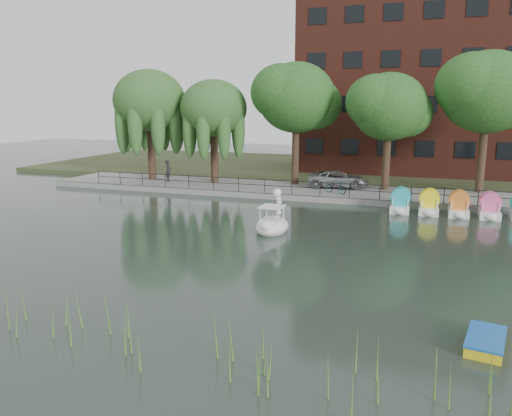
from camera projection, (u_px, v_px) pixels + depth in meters
The scene contains 18 objects.
ground_plane at pixel (217, 252), 22.79m from camera, with size 120.00×120.00×0.00m, color #36413B.
promenade at pixel (301, 191), 37.57m from camera, with size 40.00×6.00×0.40m, color gray.
kerb at pixel (291, 198), 34.83m from camera, with size 40.00×0.25×0.40m, color gray.
land_strip at pixel (334, 169), 50.54m from camera, with size 60.00×22.00×0.36m, color #47512D.
railing at pixel (292, 184), 34.83m from camera, with size 32.00×0.05×1.00m.
apartment_building at pixel (412, 74), 46.41m from camera, with size 20.00×10.07×18.00m.
willow_left at pixel (149, 101), 40.77m from camera, with size 5.88×5.88×9.01m.
willow_mid at pixel (214, 109), 39.62m from camera, with size 5.32×5.32×8.15m.
broadleaf_center at pixel (296, 98), 38.33m from camera, with size 6.00×6.00×9.25m.
broadleaf_right at pixel (389, 107), 35.79m from camera, with size 5.40×5.40×8.32m.
broadleaf_far at pixel (488, 93), 34.45m from camera, with size 6.30×6.30×9.71m.
minivan at pixel (338, 178), 37.81m from camera, with size 5.25×2.41×1.46m, color gray.
bicycle at pixel (336, 186), 35.37m from camera, with size 1.72×0.60×1.00m, color gray.
pedestrian at pixel (168, 169), 40.78m from camera, with size 0.71×0.48×1.98m, color black.
swan_boat at pixel (272, 223), 26.34m from camera, with size 1.66×2.71×2.19m.
pedal_boat_row at pixel (459, 206), 30.05m from camera, with size 7.95×1.70×1.40m.
yellow_rowboat at pixel (486, 341), 13.85m from camera, with size 1.30×2.05×0.35m.
reed_bank at pixel (145, 336), 13.24m from camera, with size 24.00×2.40×1.20m.
Camera 1 is at (8.75, -20.14, 6.65)m, focal length 35.00 mm.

